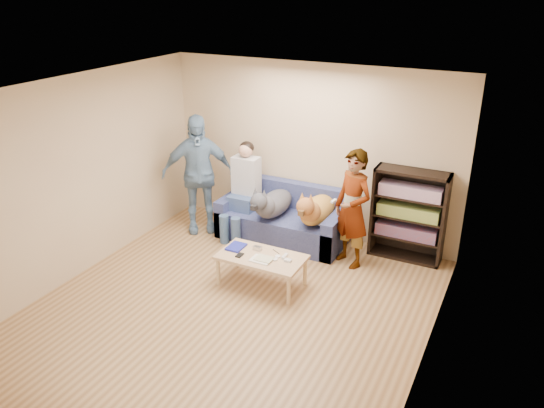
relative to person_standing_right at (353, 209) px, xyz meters
The scene contains 27 objects.
ground 2.18m from the person_standing_right, 116.73° to the right, with size 5.00×5.00×0.00m, color olive.
ceiling 2.69m from the person_standing_right, 116.73° to the right, with size 5.00×5.00×0.00m, color white.
wall_back 1.24m from the person_standing_right, 142.35° to the left, with size 4.50×4.50×0.00m, color tan.
wall_front 4.42m from the person_standing_right, 101.91° to the right, with size 4.50×4.50×0.00m, color tan.
wall_left 3.67m from the person_standing_right, 150.30° to the right, with size 5.00×5.00×0.00m, color tan.
wall_right 2.30m from the person_standing_right, 53.27° to the right, with size 5.00×5.00×0.00m, color tan.
blanket 0.55m from the person_standing_right, 160.97° to the left, with size 0.36×0.30×0.12m, color #B6B6BB.
person_standing_right is the anchor object (origin of this frame).
person_standing_left 2.46m from the person_standing_right, behind, with size 1.08×0.45×1.85m, color #7394B8.
held_controller 0.32m from the person_standing_right, 135.00° to the right, with size 0.04×0.11×0.03m, color silver.
notebook_blue 1.63m from the person_standing_right, 140.89° to the right, with size 0.20×0.26×0.03m, color #1B2299.
papers 1.45m from the person_standing_right, 124.17° to the right, with size 0.26×0.20×0.01m, color white.
magazine 1.41m from the person_standing_right, 123.60° to the right, with size 0.22×0.17×0.01m, color beige.
camera_silver 1.38m from the person_standing_right, 135.62° to the right, with size 0.11×0.06×0.05m, color #BDBCC2.
controller_a 1.17m from the person_standing_right, 120.10° to the right, with size 0.04×0.13×0.03m, color silver.
controller_b 1.20m from the person_standing_right, 114.57° to the right, with size 0.09×0.06×0.03m, color silver.
headphone_cup_a 1.30m from the person_standing_right, 120.52° to the right, with size 0.07×0.07×0.02m, color white.
headphone_cup_b 1.24m from the person_standing_right, 122.50° to the right, with size 0.07×0.07×0.02m, color white.
pen_orange 1.53m from the person_standing_right, 125.11° to the right, with size 0.01×0.01×0.14m, color #C6701C.
pen_black 1.19m from the person_standing_right, 129.24° to the right, with size 0.01×0.01×0.14m, color black.
wallet 1.64m from the person_standing_right, 132.72° to the right, with size 0.07×0.12×0.01m, color black.
sofa 1.31m from the person_standing_right, 165.66° to the left, with size 1.90×0.85×0.82m.
person_seated 1.79m from the person_standing_right, behind, with size 0.40×0.73×1.47m.
dog_gray 1.27m from the person_standing_right, behind, with size 0.40×1.24×0.58m.
dog_tan 0.64m from the person_standing_right, 166.17° to the left, with size 0.41×1.17×0.60m.
coffee_table 1.41m from the person_standing_right, 128.34° to the right, with size 1.10×0.60×0.42m.
bookshelf 0.85m from the person_standing_right, 39.45° to the left, with size 1.00×0.34×1.30m.
Camera 1 is at (2.84, -4.49, 3.67)m, focal length 35.00 mm.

